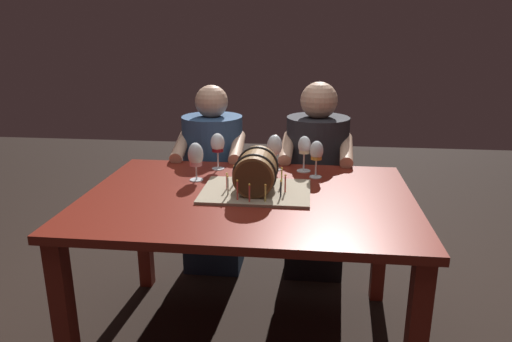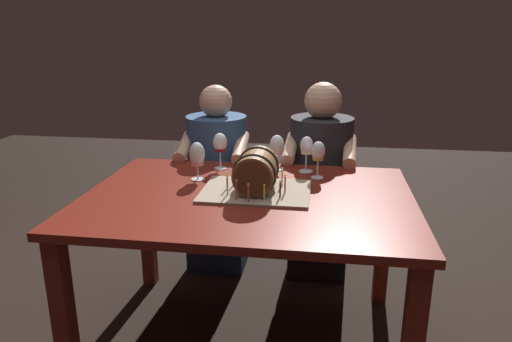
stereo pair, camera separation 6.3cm
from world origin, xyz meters
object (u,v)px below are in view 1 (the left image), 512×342
(wine_glass_red, at_px, (218,145))
(wine_glass_amber, at_px, (317,152))
(person_seated_right, at_px, (316,186))
(wine_glass_empty, at_px, (275,146))
(person_seated_left, at_px, (214,185))
(wine_glass_rose, at_px, (196,157))
(barrel_cake, at_px, (256,175))
(dining_table, at_px, (248,216))
(wine_glass_white, at_px, (304,147))

(wine_glass_red, bearing_deg, wine_glass_amber, -9.84)
(person_seated_right, bearing_deg, wine_glass_empty, -122.77)
(wine_glass_empty, xyz_separation_m, person_seated_left, (-0.39, 0.34, -0.34))
(wine_glass_red, bearing_deg, wine_glass_rose, -109.09)
(barrel_cake, relative_size, wine_glass_rose, 2.59)
(wine_glass_amber, bearing_deg, dining_table, -135.52)
(wine_glass_rose, height_order, wine_glass_red, wine_glass_red)
(wine_glass_white, relative_size, person_seated_right, 0.16)
(person_seated_left, distance_m, person_seated_right, 0.62)
(barrel_cake, xyz_separation_m, person_seated_left, (-0.34, 0.70, -0.29))
(barrel_cake, height_order, person_seated_right, person_seated_right)
(wine_glass_empty, bearing_deg, wine_glass_red, -175.96)
(wine_glass_rose, xyz_separation_m, person_seated_left, (-0.03, 0.56, -0.33))
(barrel_cake, distance_m, wine_glass_white, 0.41)
(wine_glass_rose, xyz_separation_m, person_seated_right, (0.58, 0.56, -0.32))
(wine_glass_white, height_order, wine_glass_empty, same)
(wine_glass_empty, height_order, wine_glass_amber, same)
(wine_glass_red, height_order, wine_glass_amber, wine_glass_red)
(person_seated_left, bearing_deg, wine_glass_white, -33.17)
(wine_glass_empty, relative_size, person_seated_right, 0.16)
(wine_glass_empty, relative_size, person_seated_left, 0.16)
(wine_glass_empty, relative_size, wine_glass_amber, 1.00)
(wine_glass_white, relative_size, wine_glass_empty, 1.00)
(barrel_cake, bearing_deg, wine_glass_rose, 154.71)
(dining_table, distance_m, wine_glass_rose, 0.39)
(wine_glass_red, height_order, wine_glass_empty, wine_glass_red)
(wine_glass_rose, xyz_separation_m, wine_glass_amber, (0.57, 0.11, 0.01))
(wine_glass_rose, bearing_deg, wine_glass_amber, 10.89)
(wine_glass_white, bearing_deg, dining_table, -121.40)
(wine_glass_rose, height_order, wine_glass_amber, wine_glass_rose)
(wine_glass_rose, bearing_deg, wine_glass_white, 21.99)
(dining_table, height_order, wine_glass_rose, wine_glass_rose)
(wine_glass_white, bearing_deg, wine_glass_empty, 175.67)
(barrel_cake, height_order, person_seated_left, person_seated_left)
(barrel_cake, bearing_deg, wine_glass_white, 59.57)
(dining_table, distance_m, person_seated_right, 0.81)
(person_seated_left, bearing_deg, person_seated_right, 0.01)
(wine_glass_red, bearing_deg, wine_glass_empty, 4.04)
(dining_table, xyz_separation_m, person_seated_right, (0.31, 0.74, -0.10))
(dining_table, height_order, barrel_cake, barrel_cake)
(person_seated_left, bearing_deg, wine_glass_rose, -86.47)
(dining_table, bearing_deg, wine_glass_rose, 146.39)
(barrel_cake, bearing_deg, wine_glass_red, 124.77)
(wine_glass_rose, xyz_separation_m, wine_glass_empty, (0.36, 0.22, 0.01))
(dining_table, relative_size, person_seated_left, 1.27)
(dining_table, distance_m, wine_glass_white, 0.51)
(wine_glass_amber, distance_m, person_seated_left, 0.83)
(wine_glass_white, bearing_deg, wine_glass_red, -178.81)
(wine_glass_empty, bearing_deg, wine_glass_amber, -27.08)
(wine_glass_white, distance_m, wine_glass_red, 0.44)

